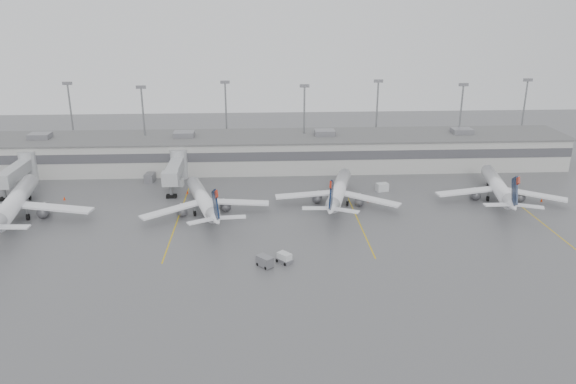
{
  "coord_description": "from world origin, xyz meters",
  "views": [
    {
      "loc": [
        -1.3,
        -79.0,
        40.78
      ],
      "look_at": [
        4.04,
        24.0,
        5.0
      ],
      "focal_mm": 35.0,
      "sensor_mm": 36.0,
      "label": 1
    }
  ],
  "objects_px": {
    "jet_mid_left": "(204,200)",
    "jet_far_right": "(499,187)",
    "jet_mid_right": "(338,191)",
    "baggage_tug": "(284,259)",
    "jet_far_left": "(13,203)"
  },
  "relations": [
    {
      "from": "jet_mid_left",
      "to": "jet_far_right",
      "type": "bearing_deg",
      "value": -11.98
    },
    {
      "from": "jet_mid_right",
      "to": "jet_far_right",
      "type": "xyz_separation_m",
      "value": [
        34.13,
        0.51,
        0.07
      ]
    },
    {
      "from": "jet_far_right",
      "to": "jet_far_left",
      "type": "bearing_deg",
      "value": -165.8
    },
    {
      "from": "jet_mid_left",
      "to": "baggage_tug",
      "type": "relative_size",
      "value": 9.3
    },
    {
      "from": "jet_mid_right",
      "to": "baggage_tug",
      "type": "relative_size",
      "value": 9.46
    },
    {
      "from": "jet_mid_right",
      "to": "jet_far_right",
      "type": "height_order",
      "value": "jet_far_right"
    },
    {
      "from": "jet_mid_left",
      "to": "baggage_tug",
      "type": "xyz_separation_m",
      "value": [
        14.98,
        -22.66,
        -2.24
      ]
    },
    {
      "from": "jet_far_left",
      "to": "jet_far_right",
      "type": "relative_size",
      "value": 1.14
    },
    {
      "from": "jet_mid_right",
      "to": "baggage_tug",
      "type": "height_order",
      "value": "jet_mid_right"
    },
    {
      "from": "jet_far_right",
      "to": "baggage_tug",
      "type": "height_order",
      "value": "jet_far_right"
    },
    {
      "from": "jet_far_left",
      "to": "jet_mid_left",
      "type": "height_order",
      "value": "jet_far_left"
    },
    {
      "from": "jet_far_right",
      "to": "jet_mid_right",
      "type": "bearing_deg",
      "value": -168.32
    },
    {
      "from": "jet_mid_left",
      "to": "jet_far_right",
      "type": "xyz_separation_m",
      "value": [
        61.51,
        4.47,
        0.1
      ]
    },
    {
      "from": "jet_far_right",
      "to": "baggage_tug",
      "type": "relative_size",
      "value": 9.79
    },
    {
      "from": "jet_far_left",
      "to": "baggage_tug",
      "type": "height_order",
      "value": "jet_far_left"
    }
  ]
}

